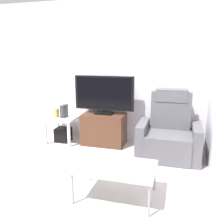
{
  "coord_description": "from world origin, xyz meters",
  "views": [
    {
      "loc": [
        1.39,
        -3.27,
        1.62
      ],
      "look_at": [
        0.32,
        0.5,
        0.7
      ],
      "focal_mm": 39.08,
      "sensor_mm": 36.0,
      "label": 1
    }
  ],
  "objects_px": {
    "recliner_armchair": "(169,134)",
    "side_table": "(63,121)",
    "tv_stand": "(104,129)",
    "coffee_table": "(116,168)",
    "television": "(104,94)",
    "cell_phone": "(117,169)",
    "subwoofer_box": "(63,134)",
    "book_upright": "(57,113)",
    "game_console": "(64,111)"
  },
  "relations": [
    {
      "from": "recliner_armchair",
      "to": "game_console",
      "type": "distance_m",
      "value": 1.97
    },
    {
      "from": "side_table",
      "to": "game_console",
      "type": "distance_m",
      "value": 0.2
    },
    {
      "from": "subwoofer_box",
      "to": "coffee_table",
      "type": "height_order",
      "value": "coffee_table"
    },
    {
      "from": "subwoofer_box",
      "to": "coffee_table",
      "type": "distance_m",
      "value": 2.15
    },
    {
      "from": "tv_stand",
      "to": "coffee_table",
      "type": "xyz_separation_m",
      "value": [
        0.67,
        -1.63,
        0.08
      ]
    },
    {
      "from": "cell_phone",
      "to": "television",
      "type": "bearing_deg",
      "value": 92.99
    },
    {
      "from": "television",
      "to": "coffee_table",
      "type": "bearing_deg",
      "value": -68.06
    },
    {
      "from": "game_console",
      "to": "cell_phone",
      "type": "distance_m",
      "value": 2.2
    },
    {
      "from": "tv_stand",
      "to": "game_console",
      "type": "relative_size",
      "value": 3.23
    },
    {
      "from": "tv_stand",
      "to": "side_table",
      "type": "distance_m",
      "value": 0.81
    },
    {
      "from": "side_table",
      "to": "book_upright",
      "type": "xyz_separation_m",
      "value": [
        -0.1,
        -0.02,
        0.16
      ]
    },
    {
      "from": "subwoofer_box",
      "to": "book_upright",
      "type": "distance_m",
      "value": 0.44
    },
    {
      "from": "tv_stand",
      "to": "coffee_table",
      "type": "bearing_deg",
      "value": -67.83
    },
    {
      "from": "recliner_armchair",
      "to": "cell_phone",
      "type": "relative_size",
      "value": 7.2
    },
    {
      "from": "tv_stand",
      "to": "game_console",
      "type": "bearing_deg",
      "value": -174.79
    },
    {
      "from": "book_upright",
      "to": "game_console",
      "type": "height_order",
      "value": "game_console"
    },
    {
      "from": "television",
      "to": "book_upright",
      "type": "xyz_separation_m",
      "value": [
        -0.9,
        -0.12,
        -0.38
      ]
    },
    {
      "from": "recliner_armchair",
      "to": "side_table",
      "type": "xyz_separation_m",
      "value": [
        -1.98,
        0.17,
        0.03
      ]
    },
    {
      "from": "tv_stand",
      "to": "game_console",
      "type": "xyz_separation_m",
      "value": [
        -0.76,
        -0.07,
        0.31
      ]
    },
    {
      "from": "tv_stand",
      "to": "cell_phone",
      "type": "bearing_deg",
      "value": -67.56
    },
    {
      "from": "tv_stand",
      "to": "television",
      "type": "bearing_deg",
      "value": 90.0
    },
    {
      "from": "coffee_table",
      "to": "recliner_armchair",
      "type": "bearing_deg",
      "value": 69.41
    },
    {
      "from": "book_upright",
      "to": "coffee_table",
      "type": "height_order",
      "value": "book_upright"
    },
    {
      "from": "coffee_table",
      "to": "television",
      "type": "bearing_deg",
      "value": 111.94
    },
    {
      "from": "side_table",
      "to": "book_upright",
      "type": "height_order",
      "value": "book_upright"
    },
    {
      "from": "game_console",
      "to": "side_table",
      "type": "bearing_deg",
      "value": -164.05
    },
    {
      "from": "television",
      "to": "subwoofer_box",
      "type": "relative_size",
      "value": 4.15
    },
    {
      "from": "game_console",
      "to": "book_upright",
      "type": "bearing_deg",
      "value": -167.47
    },
    {
      "from": "subwoofer_box",
      "to": "game_console",
      "type": "relative_size",
      "value": 1.1
    },
    {
      "from": "television",
      "to": "recliner_armchair",
      "type": "height_order",
      "value": "television"
    },
    {
      "from": "television",
      "to": "book_upright",
      "type": "relative_size",
      "value": 6.82
    },
    {
      "from": "recliner_armchair",
      "to": "tv_stand",
      "type": "bearing_deg",
      "value": 176.67
    },
    {
      "from": "subwoofer_box",
      "to": "cell_phone",
      "type": "relative_size",
      "value": 1.75
    },
    {
      "from": "book_upright",
      "to": "game_console",
      "type": "bearing_deg",
      "value": 12.53
    },
    {
      "from": "coffee_table",
      "to": "cell_phone",
      "type": "height_order",
      "value": "cell_phone"
    },
    {
      "from": "game_console",
      "to": "coffee_table",
      "type": "height_order",
      "value": "game_console"
    },
    {
      "from": "recliner_armchair",
      "to": "side_table",
      "type": "distance_m",
      "value": 1.99
    },
    {
      "from": "television",
      "to": "tv_stand",
      "type": "bearing_deg",
      "value": -90.0
    },
    {
      "from": "tv_stand",
      "to": "recliner_armchair",
      "type": "relative_size",
      "value": 0.71
    },
    {
      "from": "recliner_armchair",
      "to": "television",
      "type": "bearing_deg",
      "value": 175.81
    },
    {
      "from": "television",
      "to": "cell_phone",
      "type": "bearing_deg",
      "value": -67.79
    },
    {
      "from": "tv_stand",
      "to": "cell_phone",
      "type": "xyz_separation_m",
      "value": [
        0.7,
        -1.7,
        0.1
      ]
    },
    {
      "from": "television",
      "to": "coffee_table",
      "type": "xyz_separation_m",
      "value": [
        0.67,
        -1.65,
        -0.57
      ]
    },
    {
      "from": "tv_stand",
      "to": "coffee_table",
      "type": "distance_m",
      "value": 1.77
    },
    {
      "from": "side_table",
      "to": "game_console",
      "type": "xyz_separation_m",
      "value": [
        0.04,
        0.01,
        0.2
      ]
    },
    {
      "from": "recliner_armchair",
      "to": "coffee_table",
      "type": "bearing_deg",
      "value": -102.06
    },
    {
      "from": "tv_stand",
      "to": "cell_phone",
      "type": "distance_m",
      "value": 1.84
    },
    {
      "from": "game_console",
      "to": "coffee_table",
      "type": "xyz_separation_m",
      "value": [
        1.43,
        -1.56,
        -0.23
      ]
    },
    {
      "from": "tv_stand",
      "to": "television",
      "type": "distance_m",
      "value": 0.65
    },
    {
      "from": "coffee_table",
      "to": "side_table",
      "type": "bearing_deg",
      "value": 133.25
    }
  ]
}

